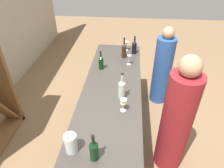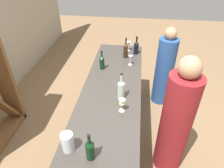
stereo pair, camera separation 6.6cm
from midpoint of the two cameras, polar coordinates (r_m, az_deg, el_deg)
The scene contains 13 objects.
ground_plane at distance 3.20m, azimuth -0.62°, elevation -14.62°, with size 12.00×12.00×0.00m, color #846647.
bar_counter at distance 2.85m, azimuth -0.67°, elevation -8.48°, with size 2.57×0.73×0.94m.
wine_bottle_leftmost_dark_green at distance 1.75m, azimuth -6.28°, elevation -18.09°, with size 0.08×0.08×0.28m.
wine_bottle_second_left_clear_pale at distance 2.32m, azimuth 1.96°, elevation -1.28°, with size 0.08×0.08×0.33m.
wine_bottle_center_dark_green at distance 2.89m, azimuth -3.81°, elevation 6.15°, with size 0.07×0.07×0.28m.
wine_bottle_second_right_amber_brown at distance 3.20m, azimuth 2.79°, elevation 9.57°, with size 0.07×0.07×0.33m.
wine_bottle_rightmost_near_black at distance 3.35m, azimuth 5.74°, elevation 10.38°, with size 0.08×0.08×0.30m.
wine_glass_near_left at distance 3.00m, azimuth 4.21°, elevation 7.39°, with size 0.06×0.06×0.15m.
wine_glass_near_center at distance 2.15m, azimuth 2.32°, elevation -5.28°, with size 0.07×0.07×0.16m.
wine_glass_near_right at distance 3.44m, azimuth 3.52°, elevation 11.28°, with size 0.08×0.08×0.16m.
water_pitcher at distance 1.84m, azimuth -12.63°, elevation -16.06°, with size 0.11×0.11×0.19m.
person_left_guest at distance 2.48m, azimuth 17.00°, elevation -10.15°, with size 0.43×0.43×1.59m.
person_center_guest at distance 3.58m, azimuth 13.52°, elevation 4.05°, with size 0.40×0.40×1.40m.
Camera 1 is at (-2.06, -0.20, 2.44)m, focal length 32.30 mm.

